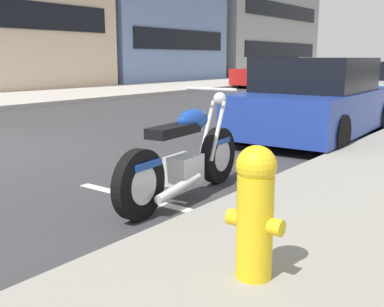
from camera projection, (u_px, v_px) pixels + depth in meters
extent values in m
cube|color=#ADA89E|center=(143.00, 89.00, 20.83)|extent=(120.00, 5.00, 0.14)
cube|color=silver|center=(155.00, 202.00, 4.71)|extent=(0.12, 2.20, 0.01)
cylinder|color=black|center=(218.00, 155.00, 5.40)|extent=(0.66, 0.17, 0.65)
cylinder|color=silver|center=(218.00, 155.00, 5.40)|extent=(0.37, 0.15, 0.36)
cylinder|color=black|center=(139.00, 185.00, 4.16)|extent=(0.66, 0.17, 0.65)
cylinder|color=silver|center=(139.00, 185.00, 4.16)|extent=(0.37, 0.15, 0.36)
cube|color=silver|center=(184.00, 170.00, 4.79)|extent=(0.42, 0.30, 0.30)
cube|color=black|center=(174.00, 130.00, 4.55)|extent=(0.70, 0.28, 0.10)
ellipsoid|color=navy|center=(193.00, 120.00, 4.84)|extent=(0.50, 0.29, 0.24)
cube|color=navy|center=(142.00, 164.00, 4.17)|extent=(0.38, 0.21, 0.06)
cube|color=navy|center=(218.00, 141.00, 5.35)|extent=(0.33, 0.19, 0.06)
cylinder|color=silver|center=(207.00, 130.00, 5.25)|extent=(0.34, 0.08, 0.65)
cylinder|color=silver|center=(218.00, 131.00, 5.18)|extent=(0.34, 0.08, 0.65)
cylinder|color=silver|center=(211.00, 89.00, 5.09)|extent=(0.10, 0.62, 0.04)
sphere|color=silver|center=(220.00, 99.00, 5.28)|extent=(0.15, 0.15, 0.15)
cylinder|color=silver|center=(179.00, 187.00, 4.48)|extent=(0.71, 0.16, 0.16)
cube|color=navy|center=(317.00, 110.00, 8.43)|extent=(4.11, 1.96, 0.71)
cube|color=black|center=(316.00, 74.00, 8.18)|extent=(2.13, 1.74, 0.58)
cylinder|color=black|center=(302.00, 111.00, 10.00)|extent=(0.63, 0.25, 0.62)
cylinder|color=black|center=(381.00, 117.00, 9.08)|extent=(0.63, 0.25, 0.62)
cylinder|color=black|center=(242.00, 126.00, 7.86)|extent=(0.63, 0.25, 0.62)
cylinder|color=black|center=(338.00, 135.00, 6.94)|extent=(0.63, 0.25, 0.62)
cylinder|color=black|center=(359.00, 104.00, 11.63)|extent=(0.63, 0.25, 0.62)
cube|color=#AD1919|center=(270.00, 76.00, 23.30)|extent=(4.67, 1.98, 0.77)
cube|color=black|center=(273.00, 62.00, 23.33)|extent=(2.22, 1.77, 0.57)
cylinder|color=black|center=(270.00, 83.00, 21.66)|extent=(0.63, 0.24, 0.62)
cylinder|color=black|center=(239.00, 81.00, 22.70)|extent=(0.63, 0.24, 0.62)
cylinder|color=black|center=(299.00, 80.00, 23.99)|extent=(0.63, 0.24, 0.62)
cylinder|color=black|center=(270.00, 79.00, 25.04)|extent=(0.63, 0.24, 0.62)
cylinder|color=gold|center=(255.00, 227.00, 2.75)|extent=(0.22, 0.22, 0.63)
sphere|color=gold|center=(256.00, 166.00, 2.68)|extent=(0.24, 0.24, 0.24)
cylinder|color=gold|center=(235.00, 217.00, 2.83)|extent=(0.10, 0.08, 0.10)
cylinder|color=gold|center=(276.00, 227.00, 2.66)|extent=(0.10, 0.08, 0.10)
cube|color=black|center=(28.00, 15.00, 18.36)|extent=(8.02, 0.06, 1.10)
cube|color=black|center=(182.00, 40.00, 26.13)|extent=(7.79, 0.06, 1.10)
cube|color=#939993|center=(231.00, 18.00, 38.37)|extent=(13.60, 9.58, 9.36)
cube|color=black|center=(283.00, 50.00, 36.04)|extent=(11.42, 0.06, 1.10)
cube|color=black|center=(284.00, 11.00, 35.45)|extent=(11.42, 0.06, 1.10)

